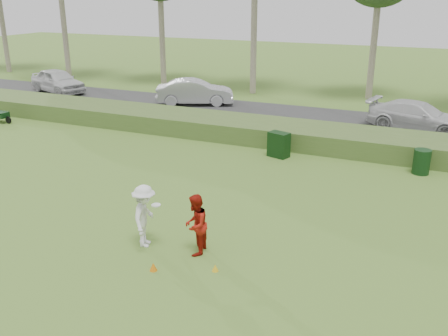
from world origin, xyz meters
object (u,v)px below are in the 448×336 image
at_px(player_red, 196,225).
at_px(cone_yellow, 215,268).
at_px(car_right, 418,116).
at_px(car_mid, 195,92).
at_px(player_white, 145,216).
at_px(cone_orange, 153,267).
at_px(utility_cabinet, 279,145).
at_px(trash_bin, 422,162).
at_px(car_left, 58,81).

distance_m(player_red, cone_yellow, 1.38).
bearing_deg(car_right, car_mid, 97.64).
xyz_separation_m(player_white, cone_yellow, (2.47, -0.51, -0.84)).
bearing_deg(cone_yellow, car_right, 76.81).
height_order(player_red, cone_orange, player_red).
relative_size(cone_orange, utility_cabinet, 0.20).
distance_m(cone_orange, car_mid, 20.31).
bearing_deg(player_red, car_right, 153.27).
distance_m(utility_cabinet, trash_bin, 6.00).
relative_size(player_white, cone_yellow, 9.67).
xyz_separation_m(utility_cabinet, car_left, (-19.10, 7.63, 0.34)).
distance_m(player_white, utility_cabinet, 9.53).
xyz_separation_m(player_red, cone_orange, (-0.63, -1.31, -0.78)).
bearing_deg(car_left, trash_bin, -86.92).
bearing_deg(player_white, player_red, -100.53).
xyz_separation_m(trash_bin, car_right, (-0.59, 6.81, 0.30)).
xyz_separation_m(cone_yellow, trash_bin, (4.58, 10.19, 0.41)).
relative_size(trash_bin, car_left, 0.21).
bearing_deg(car_mid, utility_cabinet, -158.68).
distance_m(cone_yellow, trash_bin, 11.18).
height_order(utility_cabinet, trash_bin, utility_cabinet).
xyz_separation_m(player_white, car_right, (6.45, 16.50, -0.13)).
bearing_deg(car_right, player_white, 170.34).
bearing_deg(cone_orange, player_white, 129.24).
xyz_separation_m(player_white, car_left, (-18.05, 17.09, -0.04)).
bearing_deg(utility_cabinet, cone_orange, -73.18).
bearing_deg(car_left, utility_cabinet, -92.25).
bearing_deg(car_right, car_left, 100.32).
distance_m(player_white, car_right, 17.71).
bearing_deg(trash_bin, player_white, -126.03).
bearing_deg(player_red, player_white, -94.18).
relative_size(player_white, utility_cabinet, 1.66).
distance_m(player_red, trash_bin, 11.00).
bearing_deg(car_right, player_red, 175.03).
relative_size(cone_orange, trash_bin, 0.22).
distance_m(player_red, car_left, 25.90).
bearing_deg(cone_yellow, car_mid, 118.18).
height_order(cone_orange, utility_cabinet, utility_cabinet).
relative_size(player_red, cone_orange, 7.80).
height_order(cone_yellow, utility_cabinet, utility_cabinet).
bearing_deg(cone_orange, car_left, 136.15).
xyz_separation_m(cone_orange, trash_bin, (6.11, 10.83, 0.40)).
bearing_deg(car_mid, cone_yellow, -176.25).
bearing_deg(cone_yellow, trash_bin, 65.81).
relative_size(cone_orange, cone_yellow, 1.18).
relative_size(player_white, car_left, 0.38).
height_order(player_white, car_left, player_white).
bearing_deg(trash_bin, car_left, 163.56).
relative_size(player_red, trash_bin, 1.75).
distance_m(cone_orange, trash_bin, 12.44).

